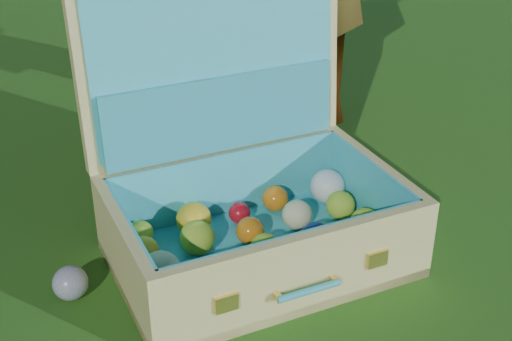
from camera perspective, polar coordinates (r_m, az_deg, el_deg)
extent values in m
plane|color=#215114|center=(1.46, 1.21, -11.38)|extent=(60.00, 60.00, 0.00)
sphere|color=#4369B0|center=(1.52, -14.63, -8.70)|extent=(0.07, 0.07, 0.07)
cube|color=tan|center=(1.59, 0.23, -6.94)|extent=(0.72, 0.60, 0.02)
cube|color=tan|center=(1.40, 3.66, -8.41)|extent=(0.59, 0.24, 0.19)
cube|color=tan|center=(1.70, -2.56, -1.23)|extent=(0.59, 0.24, 0.19)
cube|color=tan|center=(1.47, -10.44, -7.09)|extent=(0.15, 0.35, 0.19)
cube|color=tan|center=(1.68, 9.50, -2.07)|extent=(0.15, 0.35, 0.19)
cube|color=teal|center=(1.58, 0.23, -6.52)|extent=(0.67, 0.54, 0.01)
cube|color=teal|center=(1.41, 3.40, -7.72)|extent=(0.54, 0.21, 0.16)
cube|color=teal|center=(1.68, -2.38, -1.11)|extent=(0.54, 0.21, 0.16)
cube|color=teal|center=(1.46, -9.93, -6.60)|extent=(0.13, 0.35, 0.16)
cube|color=teal|center=(1.66, 9.12, -1.85)|extent=(0.13, 0.35, 0.16)
cube|color=tan|center=(1.61, -3.44, 8.72)|extent=(0.60, 0.28, 0.41)
cube|color=teal|center=(1.59, -3.15, 8.55)|extent=(0.55, 0.24, 0.37)
cube|color=teal|center=(1.62, -2.79, 4.54)|extent=(0.53, 0.22, 0.17)
cube|color=#F2C659|center=(1.34, -2.37, -10.57)|extent=(0.05, 0.02, 0.04)
cube|color=#F2C659|center=(1.47, 9.68, -7.00)|extent=(0.05, 0.02, 0.04)
cylinder|color=teal|center=(1.39, 4.23, -9.58)|extent=(0.13, 0.06, 0.01)
cube|color=#F2C659|center=(1.37, 1.77, -10.08)|extent=(0.02, 0.02, 0.01)
cube|color=#F2C659|center=(1.42, 6.28, -8.71)|extent=(0.02, 0.02, 0.01)
sphere|color=#B4D133|center=(1.39, -6.61, -10.18)|extent=(0.08, 0.08, 0.08)
sphere|color=orange|center=(1.44, -1.65, -9.24)|extent=(0.05, 0.05, 0.05)
sphere|color=silver|center=(1.46, 2.98, -7.62)|extent=(0.09, 0.09, 0.09)
sphere|color=silver|center=(1.53, 6.49, -6.84)|extent=(0.05, 0.05, 0.05)
sphere|color=navy|center=(1.56, 10.40, -5.72)|extent=(0.08, 0.08, 0.08)
sphere|color=beige|center=(1.46, -7.65, -8.07)|extent=(0.09, 0.09, 0.09)
sphere|color=#B40E1B|center=(1.49, -3.33, -7.97)|extent=(0.04, 0.04, 0.04)
sphere|color=#B4D133|center=(1.53, 0.77, -6.24)|extent=(0.07, 0.07, 0.07)
sphere|color=navy|center=(1.57, 4.81, -5.34)|extent=(0.07, 0.07, 0.07)
sphere|color=#B4D133|center=(1.63, 8.71, -4.18)|extent=(0.07, 0.07, 0.07)
sphere|color=gold|center=(1.54, -8.97, -6.44)|extent=(0.07, 0.07, 0.07)
sphere|color=#B4D133|center=(1.56, -4.72, -5.38)|extent=(0.08, 0.08, 0.08)
sphere|color=orange|center=(1.59, -0.48, -4.83)|extent=(0.06, 0.06, 0.06)
sphere|color=beige|center=(1.64, 3.31, -3.56)|extent=(0.07, 0.07, 0.07)
sphere|color=#B4D133|center=(1.69, 6.78, -2.77)|extent=(0.07, 0.07, 0.07)
sphere|color=#B4D133|center=(1.61, -9.23, -4.98)|extent=(0.06, 0.06, 0.06)
sphere|color=gold|center=(1.62, -5.00, -3.92)|extent=(0.08, 0.08, 0.08)
sphere|color=#B40E1B|center=(1.66, -1.33, -3.41)|extent=(0.05, 0.05, 0.05)
sphere|color=orange|center=(1.71, 1.55, -2.24)|extent=(0.06, 0.06, 0.06)
sphere|color=silver|center=(1.75, 5.75, -1.26)|extent=(0.09, 0.09, 0.09)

